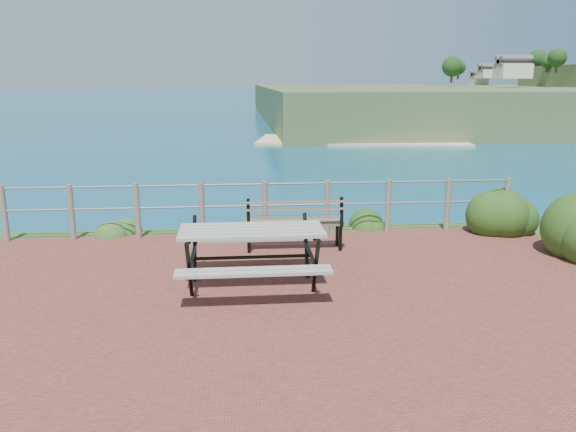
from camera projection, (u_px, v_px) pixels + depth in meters
name	position (u px, v px, depth m)	size (l,w,h in m)	color
ground	(279.00, 306.00, 7.16)	(10.00, 7.00, 0.12)	brown
ocean	(237.00, 87.00, 200.65)	(1200.00, 1200.00, 0.00)	#157180
safety_railing	(265.00, 205.00, 10.27)	(9.40, 0.10, 1.00)	#6B5B4C
picnic_table	(252.00, 251.00, 7.68)	(1.95, 1.69, 0.82)	gray
park_bench	(294.00, 215.00, 9.38)	(1.66, 0.43, 0.93)	brown
shrub_right_edge	(498.00, 229.00, 10.86)	(1.15, 1.15, 1.64)	#1E3E13
shrub_lip_west	(119.00, 233.00, 10.54)	(0.71, 0.71, 0.42)	#28501E
shrub_lip_east	(366.00, 228.00, 10.93)	(0.77, 0.77, 0.51)	#1E3E13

